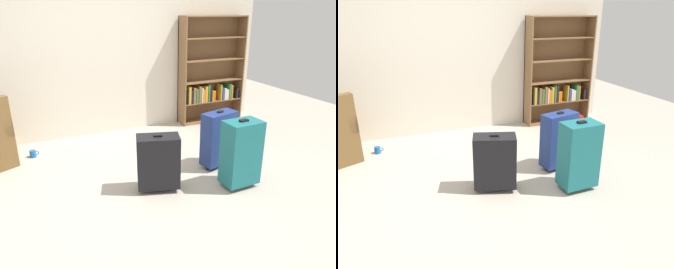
% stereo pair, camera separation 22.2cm
% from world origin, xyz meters
% --- Properties ---
extents(ground_plane, '(9.43, 9.43, 0.00)m').
position_xyz_m(ground_plane, '(0.00, 0.00, 0.00)').
color(ground_plane, '#B2A899').
extents(back_wall, '(5.39, 0.10, 2.60)m').
position_xyz_m(back_wall, '(0.00, 1.97, 1.30)').
color(back_wall, beige).
rests_on(back_wall, ground).
extents(bookshelf, '(1.15, 0.28, 1.75)m').
position_xyz_m(bookshelf, '(1.80, 1.79, 0.78)').
color(bookshelf, brown).
rests_on(bookshelf, ground).
extents(mug, '(0.12, 0.08, 0.10)m').
position_xyz_m(mug, '(-1.14, 1.41, 0.05)').
color(mug, '#1959A5').
rests_on(mug, ground).
extents(storage_box, '(0.40, 0.28, 0.22)m').
position_xyz_m(storage_box, '(1.84, 1.38, 0.11)').
color(storage_box, black).
rests_on(storage_box, ground).
extents(suitcase_black, '(0.50, 0.37, 0.64)m').
position_xyz_m(suitcase_black, '(0.05, -0.05, 0.33)').
color(suitcase_black, black).
rests_on(suitcase_black, ground).
extents(suitcase_teal, '(0.40, 0.27, 0.78)m').
position_xyz_m(suitcase_teal, '(0.89, -0.35, 0.40)').
color(suitcase_teal, '#19666B').
rests_on(suitcase_teal, ground).
extents(suitcase_navy_blue, '(0.47, 0.29, 0.72)m').
position_xyz_m(suitcase_navy_blue, '(0.94, 0.16, 0.37)').
color(suitcase_navy_blue, navy).
rests_on(suitcase_navy_blue, ground).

